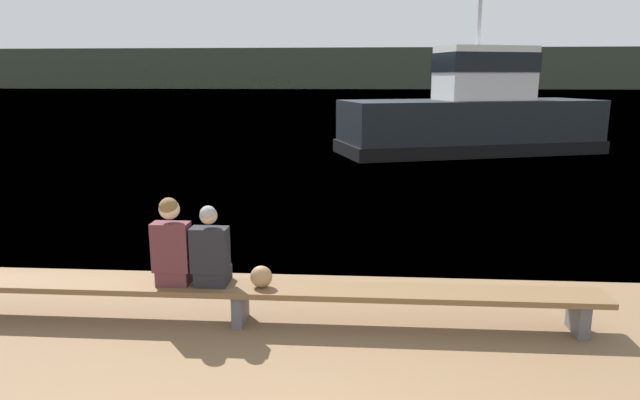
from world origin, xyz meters
TOP-DOWN VIEW (x-y plane):
  - water_surface at (0.00, 125.07)m, footprint 240.00×240.00m
  - far_shoreline at (0.00, 132.20)m, footprint 600.00×12.00m
  - bench_main at (-0.87, 3.44)m, footprint 8.05×0.50m
  - person_left at (-1.63, 3.44)m, footprint 0.41×0.40m
  - person_right at (-1.19, 3.44)m, footprint 0.41×0.39m
  - shopping_bag at (-0.62, 3.42)m, footprint 0.25×0.20m
  - tugboat_red at (4.50, 18.69)m, footprint 9.98×5.97m

SIDE VIEW (x-z plane):
  - water_surface at x=0.00m, z-range 0.00..0.00m
  - bench_main at x=-0.87m, z-range 0.15..0.58m
  - shopping_bag at x=-0.62m, z-range 0.44..0.69m
  - person_right at x=-1.19m, z-range 0.37..1.29m
  - person_left at x=-1.63m, z-range 0.39..1.40m
  - tugboat_red at x=4.50m, z-range -1.69..4.10m
  - far_shoreline at x=0.00m, z-range 0.00..8.93m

